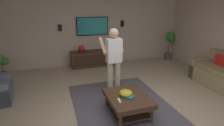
% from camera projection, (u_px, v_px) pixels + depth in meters
% --- Properties ---
extents(ground_plane, '(8.45, 8.45, 0.00)m').
position_uv_depth(ground_plane, '(131.00, 113.00, 3.93)').
color(ground_plane, tan).
extents(wall_back_tv, '(0.10, 7.02, 2.80)m').
position_uv_depth(wall_back_tv, '(92.00, 26.00, 6.73)').
color(wall_back_tv, '#BCA893').
rests_on(wall_back_tv, ground).
extents(area_rug, '(3.00, 2.08, 0.01)m').
position_uv_depth(area_rug, '(124.00, 108.00, 4.08)').
color(area_rug, '#514C56').
rests_on(area_rug, ground).
extents(coffee_table, '(1.00, 0.80, 0.40)m').
position_uv_depth(coffee_table, '(128.00, 101.00, 3.81)').
color(coffee_table, '#422B1C').
rests_on(coffee_table, ground).
extents(media_console, '(0.45, 1.70, 0.55)m').
position_uv_depth(media_console, '(95.00, 58.00, 6.77)').
color(media_console, '#422B1C').
rests_on(media_console, ground).
extents(tv, '(0.05, 1.14, 0.64)m').
position_uv_depth(tv, '(93.00, 26.00, 6.64)').
color(tv, black).
extents(person_standing, '(0.55, 0.55, 1.64)m').
position_uv_depth(person_standing, '(114.00, 57.00, 4.54)').
color(person_standing, '#C6B793').
rests_on(person_standing, ground).
extents(potted_plant_tall, '(0.52, 0.48, 1.12)m').
position_uv_depth(potted_plant_tall, '(170.00, 40.00, 7.27)').
color(potted_plant_tall, '#4C4C51').
rests_on(potted_plant_tall, ground).
extents(potted_plant_short, '(0.33, 0.36, 0.72)m').
position_uv_depth(potted_plant_short, '(2.00, 63.00, 5.67)').
color(potted_plant_short, '#4C4C51').
rests_on(potted_plant_short, ground).
extents(bowl, '(0.27, 0.27, 0.12)m').
position_uv_depth(bowl, '(126.00, 93.00, 3.79)').
color(bowl, gold).
rests_on(bowl, coffee_table).
extents(remote_white, '(0.15, 0.05, 0.02)m').
position_uv_depth(remote_white, '(119.00, 101.00, 3.59)').
color(remote_white, white).
rests_on(remote_white, coffee_table).
extents(book, '(0.27, 0.26, 0.04)m').
position_uv_depth(book, '(128.00, 96.00, 3.74)').
color(book, teal).
rests_on(book, coffee_table).
extents(vase_round, '(0.22, 0.22, 0.22)m').
position_uv_depth(vase_round, '(81.00, 49.00, 6.55)').
color(vase_round, red).
rests_on(vase_round, media_console).
extents(wall_speaker_left, '(0.06, 0.12, 0.22)m').
position_uv_depth(wall_speaker_left, '(122.00, 24.00, 6.97)').
color(wall_speaker_left, black).
extents(wall_speaker_right, '(0.06, 0.12, 0.22)m').
position_uv_depth(wall_speaker_right, '(60.00, 28.00, 6.33)').
color(wall_speaker_right, black).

